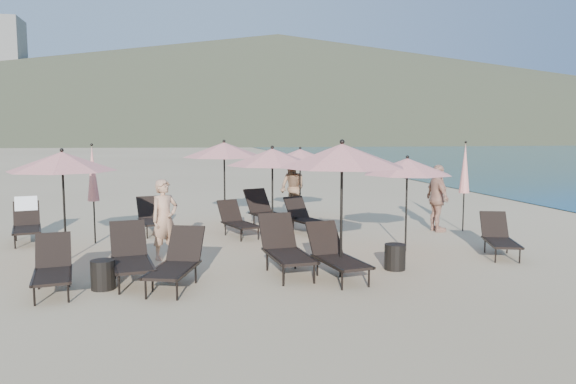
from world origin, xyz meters
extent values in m
plane|color=#D6BA8C|center=(0.00, 0.00, 0.00)|extent=(800.00, 800.00, 0.00)
cone|color=brown|center=(60.00, 300.00, 27.50)|extent=(690.00, 690.00, 55.00)
cone|color=brown|center=(190.00, 330.00, 16.00)|extent=(280.00, 280.00, 32.00)
cube|color=beige|center=(-45.00, 310.00, 19.00)|extent=(18.00, 16.00, 38.00)
cube|color=black|center=(-4.46, -0.67, 0.32)|extent=(0.71, 1.17, 0.05)
cube|color=black|center=(-4.57, 0.06, 0.59)|extent=(0.62, 0.49, 0.57)
cylinder|color=black|center=(-4.63, -1.16, 0.16)|extent=(0.03, 0.03, 0.31)
cylinder|color=black|center=(-4.77, -0.23, 0.16)|extent=(0.03, 0.03, 0.31)
cylinder|color=black|center=(-4.16, -1.09, 0.16)|extent=(0.03, 0.03, 0.31)
cylinder|color=black|center=(-4.29, -0.16, 0.16)|extent=(0.03, 0.03, 0.31)
cube|color=black|center=(-4.74, -0.67, 0.33)|extent=(0.21, 1.23, 0.04)
cube|color=black|center=(-4.20, -0.59, 0.33)|extent=(0.21, 1.23, 0.04)
cube|color=black|center=(-3.25, -0.29, 0.35)|extent=(0.79, 1.29, 0.05)
cube|color=black|center=(-3.36, 0.52, 0.65)|extent=(0.68, 0.54, 0.62)
cylinder|color=black|center=(-3.44, -0.83, 0.17)|extent=(0.04, 0.04, 0.34)
cylinder|color=black|center=(-3.58, 0.20, 0.17)|extent=(0.04, 0.04, 0.34)
cylinder|color=black|center=(-2.92, -0.75, 0.17)|extent=(0.04, 0.04, 0.34)
cylinder|color=black|center=(-3.06, 0.28, 0.17)|extent=(0.04, 0.04, 0.34)
cube|color=black|center=(-3.55, -0.28, 0.36)|extent=(0.23, 1.36, 0.04)
cube|color=black|center=(-2.95, -0.20, 0.36)|extent=(0.23, 1.36, 0.04)
cube|color=black|center=(-2.61, -0.80, 0.34)|extent=(0.96, 1.30, 0.05)
cube|color=black|center=(-2.35, -0.06, 0.63)|extent=(0.72, 0.62, 0.60)
cylinder|color=black|center=(-3.01, -1.17, 0.17)|extent=(0.03, 0.03, 0.33)
cylinder|color=black|center=(-2.67, -0.23, 0.17)|extent=(0.03, 0.03, 0.33)
cylinder|color=black|center=(-2.54, -1.34, 0.17)|extent=(0.03, 0.03, 0.33)
cylinder|color=black|center=(-2.20, -0.40, 0.17)|extent=(0.03, 0.03, 0.33)
cube|color=black|center=(-2.87, -0.66, 0.35)|extent=(0.48, 1.25, 0.04)
cube|color=black|center=(-2.32, -0.85, 0.35)|extent=(0.48, 1.25, 0.04)
cube|color=black|center=(-0.52, -0.35, 0.37)|extent=(0.75, 1.32, 0.05)
cube|color=black|center=(-0.59, 0.50, 0.69)|extent=(0.69, 0.53, 0.66)
cylinder|color=black|center=(-0.76, -0.91, 0.18)|extent=(0.04, 0.04, 0.36)
cylinder|color=black|center=(-0.84, 0.19, 0.18)|extent=(0.04, 0.04, 0.36)
cylinder|color=black|center=(-0.21, -0.87, 0.18)|extent=(0.04, 0.04, 0.36)
cylinder|color=black|center=(-0.29, 0.23, 0.18)|extent=(0.04, 0.04, 0.36)
cube|color=black|center=(-0.84, -0.33, 0.38)|extent=(0.15, 1.44, 0.04)
cube|color=black|center=(-0.21, -0.28, 0.38)|extent=(0.15, 1.44, 0.04)
cube|color=black|center=(0.31, -0.84, 0.34)|extent=(0.77, 1.24, 0.05)
cube|color=black|center=(0.19, -0.07, 0.62)|extent=(0.66, 0.52, 0.60)
cylinder|color=black|center=(0.14, -1.35, 0.16)|extent=(0.03, 0.03, 0.33)
cylinder|color=black|center=(-0.02, -0.37, 0.16)|extent=(0.03, 0.03, 0.33)
cylinder|color=black|center=(0.63, -1.28, 0.16)|extent=(0.03, 0.03, 0.33)
cylinder|color=black|center=(0.48, -0.29, 0.16)|extent=(0.03, 0.03, 0.33)
cube|color=black|center=(0.02, -0.84, 0.35)|extent=(0.24, 1.30, 0.04)
cube|color=black|center=(0.59, -0.75, 0.35)|extent=(0.24, 1.30, 0.04)
cube|color=black|center=(4.07, 0.17, 0.31)|extent=(0.87, 1.19, 0.04)
cube|color=black|center=(4.31, 0.85, 0.57)|extent=(0.65, 0.56, 0.55)
cylinder|color=black|center=(3.71, -0.17, 0.15)|extent=(0.03, 0.03, 0.30)
cylinder|color=black|center=(4.01, 0.69, 0.15)|extent=(0.03, 0.03, 0.30)
cylinder|color=black|center=(4.15, -0.33, 0.15)|extent=(0.03, 0.03, 0.30)
cylinder|color=black|center=(4.45, 0.54, 0.15)|extent=(0.03, 0.03, 0.30)
cube|color=black|center=(3.84, 0.30, 0.32)|extent=(0.43, 1.15, 0.04)
cube|color=black|center=(4.34, 0.13, 0.32)|extent=(0.43, 1.15, 0.04)
cube|color=black|center=(-5.83, 3.81, 0.33)|extent=(0.81, 1.23, 0.05)
cube|color=black|center=(-5.99, 4.56, 0.61)|extent=(0.66, 0.54, 0.58)
cylinder|color=black|center=(-5.97, 3.30, 0.16)|extent=(0.03, 0.03, 0.32)
cylinder|color=black|center=(-6.17, 4.25, 0.16)|extent=(0.03, 0.03, 0.32)
cylinder|color=black|center=(-5.49, 3.40, 0.16)|extent=(0.03, 0.03, 0.32)
cylinder|color=black|center=(-5.69, 4.35, 0.16)|extent=(0.03, 0.03, 0.32)
cube|color=black|center=(-6.12, 3.80, 0.34)|extent=(0.30, 1.25, 0.04)
cube|color=black|center=(-5.56, 3.92, 0.34)|extent=(0.30, 1.25, 0.04)
cube|color=white|center=(-6.02, 4.69, 0.83)|extent=(0.55, 0.37, 0.35)
cube|color=black|center=(-2.98, 4.38, 0.32)|extent=(0.77, 1.20, 0.05)
cube|color=black|center=(-3.12, 5.11, 0.60)|extent=(0.64, 0.52, 0.57)
cylinder|color=black|center=(-3.13, 3.88, 0.16)|extent=(0.03, 0.03, 0.31)
cylinder|color=black|center=(-3.31, 4.82, 0.16)|extent=(0.03, 0.03, 0.31)
cylinder|color=black|center=(-2.66, 3.97, 0.16)|extent=(0.03, 0.03, 0.31)
cylinder|color=black|center=(-2.84, 4.91, 0.16)|extent=(0.03, 0.03, 0.31)
cube|color=black|center=(-3.26, 4.37, 0.33)|extent=(0.27, 1.23, 0.04)
cube|color=black|center=(-2.72, 4.48, 0.33)|extent=(0.27, 1.23, 0.04)
cube|color=black|center=(-0.87, 3.51, 0.31)|extent=(0.85, 1.18, 0.04)
cube|color=black|center=(-1.09, 4.19, 0.57)|extent=(0.65, 0.55, 0.55)
cylinder|color=black|center=(-0.96, 3.02, 0.15)|extent=(0.03, 0.03, 0.30)
cylinder|color=black|center=(-1.23, 3.89, 0.15)|extent=(0.03, 0.03, 0.30)
cylinder|color=black|center=(-0.52, 3.16, 0.15)|extent=(0.03, 0.03, 0.30)
cylinder|color=black|center=(-0.79, 4.03, 0.15)|extent=(0.03, 0.03, 0.30)
cube|color=black|center=(-1.14, 3.48, 0.32)|extent=(0.40, 1.15, 0.04)
cube|color=black|center=(-0.63, 3.64, 0.32)|extent=(0.40, 1.15, 0.04)
cube|color=black|center=(0.09, 4.43, 0.37)|extent=(1.04, 1.41, 0.05)
cube|color=black|center=(-0.20, 5.23, 0.68)|extent=(0.77, 0.67, 0.65)
cylinder|color=black|center=(0.01, 3.84, 0.18)|extent=(0.04, 0.04, 0.36)
cylinder|color=black|center=(-0.35, 4.86, 0.18)|extent=(0.04, 0.04, 0.36)
cylinder|color=black|center=(0.53, 4.03, 0.18)|extent=(0.04, 0.04, 0.36)
cylinder|color=black|center=(0.16, 5.05, 0.18)|extent=(0.04, 0.04, 0.36)
cube|color=black|center=(-0.22, 4.37, 0.38)|extent=(0.52, 1.35, 0.04)
cube|color=black|center=(0.37, 4.59, 0.38)|extent=(0.52, 1.35, 0.04)
cube|color=black|center=(0.91, 3.55, 0.32)|extent=(0.89, 1.23, 0.05)
cube|color=black|center=(0.68, 4.25, 0.59)|extent=(0.67, 0.58, 0.57)
cylinder|color=black|center=(0.83, 3.04, 0.16)|extent=(0.03, 0.03, 0.31)
cylinder|color=black|center=(0.53, 3.93, 0.16)|extent=(0.03, 0.03, 0.31)
cylinder|color=black|center=(1.28, 3.19, 0.16)|extent=(0.03, 0.03, 0.31)
cylinder|color=black|center=(0.98, 4.09, 0.16)|extent=(0.03, 0.03, 0.31)
cube|color=black|center=(0.63, 3.50, 0.33)|extent=(0.43, 1.19, 0.04)
cube|color=black|center=(1.16, 3.68, 0.33)|extent=(0.43, 1.19, 0.04)
cylinder|color=black|center=(-4.66, 1.84, 1.06)|extent=(0.04, 0.04, 2.11)
cone|color=#F79D8C|center=(-4.66, 1.84, 2.01)|extent=(2.11, 2.11, 0.38)
sphere|color=black|center=(-4.66, 1.84, 2.23)|extent=(0.08, 0.08, 0.08)
cylinder|color=black|center=(-0.27, 2.64, 1.06)|extent=(0.04, 0.04, 2.11)
cone|color=#F79D8C|center=(-0.27, 2.64, 2.01)|extent=(2.11, 2.11, 0.38)
sphere|color=black|center=(-0.27, 2.64, 2.23)|extent=(0.08, 0.08, 0.08)
cylinder|color=black|center=(2.42, 1.24, 0.97)|extent=(0.04, 0.04, 1.94)
cone|color=#F79D8C|center=(2.42, 1.24, 1.85)|extent=(1.94, 1.94, 0.35)
sphere|color=black|center=(2.42, 1.24, 2.05)|extent=(0.07, 0.07, 0.07)
cylinder|color=black|center=(-1.11, 5.10, 1.10)|extent=(0.05, 0.05, 2.20)
cone|color=#F79D8C|center=(-1.11, 5.10, 2.10)|extent=(2.20, 2.20, 0.40)
sphere|color=black|center=(-1.11, 5.10, 2.33)|extent=(0.08, 0.08, 0.08)
cylinder|color=black|center=(1.20, 5.99, 0.99)|extent=(0.04, 0.04, 1.99)
cone|color=#F79D8C|center=(1.20, 5.99, 1.89)|extent=(1.99, 1.99, 0.36)
sphere|color=black|center=(1.20, 5.99, 2.10)|extent=(0.08, 0.08, 0.08)
cylinder|color=black|center=(0.38, -0.53, 1.15)|extent=(0.05, 0.05, 2.29)
cone|color=#F79D8C|center=(0.38, -0.53, 2.18)|extent=(2.29, 2.29, 0.41)
sphere|color=black|center=(0.38, -0.53, 2.42)|extent=(0.09, 0.09, 0.09)
cylinder|color=black|center=(4.89, 3.16, 0.50)|extent=(0.04, 0.04, 1.01)
cone|color=#F79D8C|center=(4.89, 3.16, 1.65)|extent=(0.27, 0.27, 1.28)
sphere|color=black|center=(4.89, 3.16, 2.32)|extent=(0.06, 0.06, 0.06)
cylinder|color=black|center=(-4.30, 3.55, 0.50)|extent=(0.04, 0.04, 1.00)
cone|color=#F79D8C|center=(-4.30, 3.55, 1.63)|extent=(0.27, 0.27, 1.27)
sphere|color=black|center=(-4.30, 3.55, 2.29)|extent=(0.06, 0.06, 0.06)
cylinder|color=black|center=(-3.72, -0.44, 0.24)|extent=(0.40, 0.40, 0.49)
cylinder|color=black|center=(1.54, -0.25, 0.24)|extent=(0.40, 0.40, 0.49)
imported|color=tan|center=(-2.70, 1.57, 0.82)|extent=(0.72, 0.64, 1.64)
imported|color=#926B4B|center=(1.06, 6.38, 0.88)|extent=(0.99, 1.07, 1.77)
imported|color=tan|center=(4.21, 3.27, 0.87)|extent=(0.43, 1.02, 1.74)
camera|label=1|loc=(-2.67, -9.97, 2.64)|focal=35.00mm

